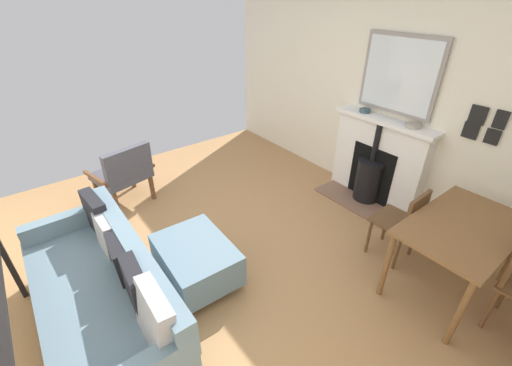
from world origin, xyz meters
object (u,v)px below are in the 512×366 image
(dining_chair_near_fireplace, at_px, (404,220))
(armchair_accent, at_px, (124,172))
(fireplace, at_px, (375,165))
(mantel_bowl_far, at_px, (413,125))
(sofa, at_px, (106,293))
(ottoman, at_px, (196,259))
(dining_table, at_px, (462,234))
(mantel_bowl_near, at_px, (365,110))

(dining_chair_near_fireplace, bearing_deg, armchair_accent, -55.33)
(fireplace, bearing_deg, mantel_bowl_far, 92.48)
(fireplace, distance_m, dining_chair_near_fireplace, 1.14)
(sofa, bearing_deg, dining_chair_near_fireplace, 159.03)
(dining_chair_near_fireplace, bearing_deg, ottoman, -29.06)
(ottoman, bearing_deg, dining_table, 140.02)
(mantel_bowl_near, bearing_deg, mantel_bowl_far, 90.00)
(fireplace, bearing_deg, ottoman, -2.89)
(dining_table, height_order, dining_chair_near_fireplace, dining_chair_near_fireplace)
(fireplace, distance_m, dining_table, 1.57)
(mantel_bowl_near, distance_m, sofa, 3.44)
(ottoman, bearing_deg, sofa, 0.05)
(armchair_accent, xyz_separation_m, dining_table, (-1.85, 3.18, 0.17))
(armchair_accent, bearing_deg, fireplace, 145.07)
(mantel_bowl_near, distance_m, dining_table, 1.90)
(dining_chair_near_fireplace, bearing_deg, dining_table, 89.63)
(dining_table, bearing_deg, dining_chair_near_fireplace, -90.37)
(mantel_bowl_near, relative_size, dining_chair_near_fireplace, 0.17)
(mantel_bowl_far, xyz_separation_m, dining_chair_near_fireplace, (0.77, 0.52, -0.65))
(armchair_accent, bearing_deg, sofa, 66.80)
(armchair_accent, bearing_deg, dining_table, 120.19)
(mantel_bowl_near, relative_size, sofa, 0.07)
(sofa, xyz_separation_m, dining_chair_near_fireplace, (-2.58, 0.99, 0.13))
(dining_chair_near_fireplace, bearing_deg, fireplace, -131.09)
(fireplace, relative_size, mantel_bowl_far, 7.82)
(mantel_bowl_near, distance_m, mantel_bowl_far, 0.64)
(mantel_bowl_far, relative_size, armchair_accent, 0.20)
(ottoman, distance_m, armchair_accent, 1.71)
(fireplace, height_order, dining_chair_near_fireplace, fireplace)
(armchair_accent, distance_m, dining_table, 3.69)
(mantel_bowl_near, distance_m, armchair_accent, 3.10)
(mantel_bowl_near, bearing_deg, armchair_accent, -30.12)
(mantel_bowl_near, relative_size, armchair_accent, 0.16)
(sofa, distance_m, dining_chair_near_fireplace, 2.77)
(mantel_bowl_far, relative_size, dining_table, 0.14)
(mantel_bowl_far, bearing_deg, dining_chair_near_fireplace, 34.23)
(dining_table, bearing_deg, mantel_bowl_near, -114.84)
(dining_chair_near_fireplace, bearing_deg, sofa, -20.97)
(mantel_bowl_far, distance_m, dining_chair_near_fireplace, 1.13)
(armchair_accent, bearing_deg, dining_chair_near_fireplace, 124.67)
(dining_table, bearing_deg, mantel_bowl_far, -126.97)
(fireplace, height_order, ottoman, fireplace)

